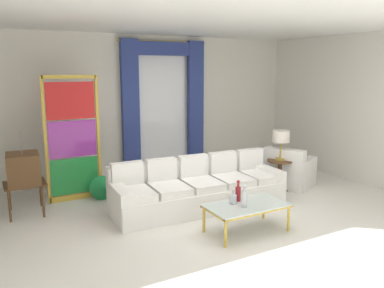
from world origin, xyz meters
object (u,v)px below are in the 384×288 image
(coffee_table, at_px, (247,207))
(bottle_amber_squat, at_px, (238,193))
(armchair_white, at_px, (289,172))
(bottle_blue_decanter, at_px, (244,198))
(bottle_crystal_tall, at_px, (233,198))
(couch_white_long, at_px, (197,189))
(vintage_tv, at_px, (23,170))
(stained_glass_divider, at_px, (73,141))
(peacock_figurine, at_px, (103,189))
(round_side_table, at_px, (280,172))
(table_lamp_brass, at_px, (281,138))

(coffee_table, distance_m, bottle_amber_squat, 0.24)
(coffee_table, height_order, armchair_white, armchair_white)
(bottle_blue_decanter, bearing_deg, bottle_crystal_tall, 103.93)
(couch_white_long, relative_size, vintage_tv, 2.20)
(coffee_table, relative_size, stained_glass_divider, 0.53)
(couch_white_long, relative_size, coffee_table, 2.55)
(peacock_figurine, distance_m, round_side_table, 3.31)
(vintage_tv, height_order, table_lamp_brass, vintage_tv)
(bottle_crystal_tall, relative_size, vintage_tv, 0.16)
(bottle_crystal_tall, xyz_separation_m, round_side_table, (1.88, 1.15, -0.13))
(vintage_tv, height_order, stained_glass_divider, stained_glass_divider)
(vintage_tv, relative_size, stained_glass_divider, 0.61)
(bottle_crystal_tall, height_order, vintage_tv, vintage_tv)
(bottle_blue_decanter, height_order, bottle_amber_squat, bottle_blue_decanter)
(round_side_table, bearing_deg, table_lamp_brass, -153.43)
(bottle_blue_decanter, bearing_deg, vintage_tv, 137.60)
(round_side_table, bearing_deg, coffee_table, -143.65)
(stained_glass_divider, bearing_deg, vintage_tv, -158.90)
(couch_white_long, height_order, table_lamp_brass, table_lamp_brass)
(bottle_blue_decanter, relative_size, table_lamp_brass, 0.58)
(bottle_blue_decanter, distance_m, round_side_table, 2.28)
(couch_white_long, bearing_deg, vintage_tv, 157.87)
(bottle_amber_squat, relative_size, stained_glass_divider, 0.14)
(couch_white_long, height_order, bottle_blue_decanter, couch_white_long)
(bottle_blue_decanter, relative_size, armchair_white, 0.31)
(bottle_crystal_tall, relative_size, armchair_white, 0.20)
(bottle_amber_squat, xyz_separation_m, peacock_figurine, (-1.38, 2.13, -0.31))
(coffee_table, relative_size, bottle_blue_decanter, 3.52)
(bottle_crystal_tall, relative_size, bottle_amber_squat, 0.70)
(peacock_figurine, relative_size, round_side_table, 1.01)
(coffee_table, bearing_deg, round_side_table, 36.35)
(bottle_amber_squat, relative_size, vintage_tv, 0.23)
(table_lamp_brass, bearing_deg, bottle_amber_squat, -148.12)
(vintage_tv, xyz_separation_m, round_side_table, (4.41, -1.01, -0.37))
(vintage_tv, relative_size, armchair_white, 1.25)
(round_side_table, relative_size, table_lamp_brass, 1.04)
(vintage_tv, height_order, armchair_white, vintage_tv)
(coffee_table, bearing_deg, armchair_white, 33.73)
(vintage_tv, height_order, round_side_table, vintage_tv)
(coffee_table, height_order, round_side_table, round_side_table)
(armchair_white, relative_size, table_lamp_brass, 1.89)
(peacock_figurine, distance_m, table_lamp_brass, 3.40)
(bottle_crystal_tall, height_order, armchair_white, armchair_white)
(bottle_crystal_tall, height_order, round_side_table, bottle_crystal_tall)
(round_side_table, bearing_deg, bottle_amber_squat, -148.12)
(coffee_table, bearing_deg, bottle_blue_decanter, -144.29)
(couch_white_long, bearing_deg, armchair_white, 3.96)
(vintage_tv, bearing_deg, round_side_table, -12.87)
(bottle_blue_decanter, height_order, table_lamp_brass, table_lamp_brass)
(round_side_table, bearing_deg, stained_glass_divider, 159.34)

